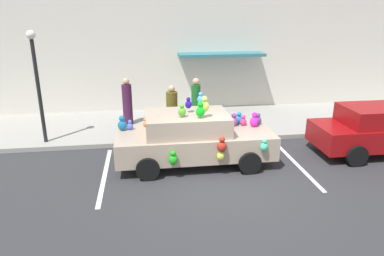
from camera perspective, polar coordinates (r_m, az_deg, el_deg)
name	(u,v)px	position (r m, az deg, el deg)	size (l,w,h in m)	color
ground_plane	(224,184)	(9.46, 5.14, -9.01)	(60.00, 60.00, 0.00)	#2D2D30
sidewalk	(196,123)	(13.97, 0.59, 0.79)	(24.00, 4.00, 0.15)	gray
storefront_building	(189,38)	(15.45, -0.53, 14.35)	(24.00, 1.25, 6.40)	beige
parking_stripe_front	(296,163)	(11.06, 16.39, -5.44)	(0.12, 3.60, 0.01)	silver
parking_stripe_rear	(105,175)	(10.21, -13.91, -7.32)	(0.12, 3.60, 0.01)	silver
plush_covered_car	(193,138)	(10.32, 0.23, -1.57)	(4.54, 2.13, 2.14)	tan
parked_sedan_behind	(382,129)	(12.59, 28.36, -0.19)	(4.39, 1.87, 1.54)	maroon
teddy_bear_on_sidewalk	(235,123)	(12.86, 6.89, 0.88)	(0.36, 0.30, 0.69)	pink
street_lamp_post	(37,75)	(12.26, -23.81, 7.78)	(0.28, 0.28, 3.62)	black
pedestrian_near_shopfront	(172,111)	(12.46, -3.24, 2.69)	(0.39, 0.39, 1.73)	brown
pedestrian_walking_past	(127,103)	(13.60, -10.40, 3.98)	(0.37, 0.37, 1.80)	#3F1939
pedestrian_by_lamp	(196,104)	(13.21, 0.63, 3.95)	(0.34, 0.34, 1.82)	#1D6125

